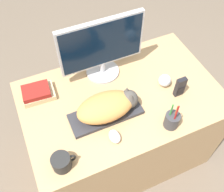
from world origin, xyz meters
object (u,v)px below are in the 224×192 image
(keyboard, at_px, (106,114))
(computer_mouse, at_px, (115,136))
(cat, at_px, (109,106))
(pen_cup, at_px, (172,120))
(phone, at_px, (180,87))
(book_stack, at_px, (38,93))
(monitor, at_px, (102,47))
(baseball, at_px, (165,80))
(coffee_mug, at_px, (62,162))

(keyboard, relative_size, computer_mouse, 4.89)
(cat, relative_size, pen_cup, 1.73)
(phone, bearing_deg, book_stack, 157.17)
(cat, bearing_deg, book_stack, 139.22)
(monitor, distance_m, phone, 0.53)
(baseball, bearing_deg, cat, -170.87)
(keyboard, relative_size, baseball, 5.37)
(cat, height_order, pen_cup, pen_cup)
(baseball, distance_m, phone, 0.11)
(keyboard, height_order, book_stack, book_stack)
(phone, height_order, book_stack, phone)
(pen_cup, bearing_deg, computer_mouse, 171.14)
(pen_cup, bearing_deg, keyboard, 146.17)
(keyboard, xyz_separation_m, pen_cup, (0.31, -0.21, 0.04))
(phone, bearing_deg, baseball, 111.31)
(monitor, xyz_separation_m, pen_cup, (0.20, -0.53, -0.17))
(cat, bearing_deg, keyboard, 180.00)
(cat, height_order, coffee_mug, cat)
(pen_cup, height_order, baseball, pen_cup)
(coffee_mug, xyz_separation_m, book_stack, (-0.00, 0.49, -0.01))
(monitor, height_order, baseball, monitor)
(computer_mouse, xyz_separation_m, pen_cup, (0.33, -0.05, 0.03))
(keyboard, xyz_separation_m, phone, (0.47, -0.04, 0.06))
(computer_mouse, height_order, phone, phone)
(monitor, relative_size, book_stack, 2.67)
(keyboard, bearing_deg, baseball, 8.67)
(keyboard, height_order, phone, phone)
(phone, distance_m, book_stack, 0.86)
(baseball, height_order, book_stack, baseball)
(cat, relative_size, monitor, 0.69)
(cat, bearing_deg, computer_mouse, -102.98)
(pen_cup, xyz_separation_m, baseball, (0.12, 0.27, -0.01))
(monitor, xyz_separation_m, phone, (0.36, -0.36, -0.16))
(keyboard, distance_m, computer_mouse, 0.16)
(pen_cup, bearing_deg, coffee_mug, 178.68)
(computer_mouse, bearing_deg, pen_cup, -8.86)
(computer_mouse, bearing_deg, cat, 77.02)
(baseball, bearing_deg, keyboard, -171.33)
(cat, relative_size, coffee_mug, 2.83)
(baseball, xyz_separation_m, book_stack, (-0.75, 0.23, -0.01))
(keyboard, bearing_deg, pen_cup, -33.83)
(coffee_mug, bearing_deg, pen_cup, -1.32)
(cat, height_order, monitor, monitor)
(monitor, height_order, book_stack, monitor)
(keyboard, xyz_separation_m, baseball, (0.43, 0.07, 0.03))
(computer_mouse, xyz_separation_m, baseball, (0.45, 0.22, 0.02))
(computer_mouse, height_order, coffee_mug, coffee_mug)
(keyboard, bearing_deg, monitor, 70.25)
(coffee_mug, bearing_deg, monitor, 49.72)
(monitor, distance_m, baseball, 0.45)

